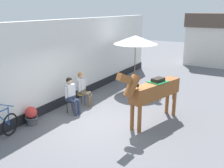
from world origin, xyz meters
TOP-DOWN VIEW (x-y plane):
  - ground_plane at (0.00, 3.00)m, footprint 40.00×40.00m
  - pub_facade_wall at (-2.55, 1.50)m, footprint 0.34×14.00m
  - distant_cottage at (1.40, 11.95)m, footprint 3.40×2.60m
  - seated_visitor_near at (-1.56, 0.16)m, footprint 0.61×0.48m
  - seated_visitor_far at (-1.66, 1.02)m, footprint 0.61×0.49m
  - saddled_horse_center at (1.38, 0.88)m, footprint 1.13×2.91m
  - flower_planter_near at (-2.11, -1.30)m, footprint 0.43×0.43m
  - cafe_parasol at (-0.88, 4.25)m, footprint 2.10×2.10m
  - spare_stool_white at (0.80, 2.95)m, footprint 0.32×0.32m

SIDE VIEW (x-z plane):
  - ground_plane at x=0.00m, z-range 0.00..0.00m
  - flower_planter_near at x=-2.11m, z-range 0.01..0.65m
  - spare_stool_white at x=0.80m, z-range 0.17..0.63m
  - seated_visitor_near at x=-1.56m, z-range 0.08..1.47m
  - seated_visitor_far at x=-1.66m, z-range 0.08..1.47m
  - saddled_horse_center at x=1.38m, z-range 0.13..2.19m
  - pub_facade_wall at x=-2.55m, z-range -0.16..3.24m
  - distant_cottage at x=1.40m, z-range 0.05..3.55m
  - cafe_parasol at x=-0.88m, z-range 1.07..3.65m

